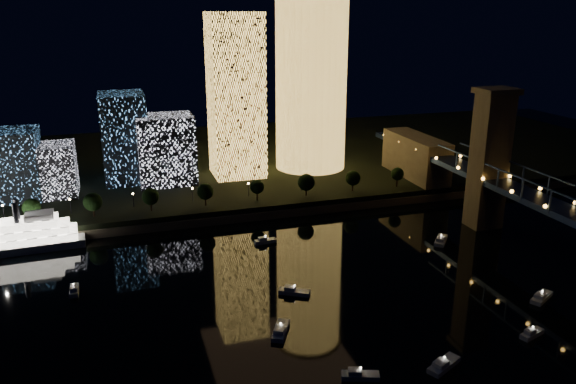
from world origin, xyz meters
name	(u,v)px	position (x,y,z in m)	size (l,w,h in m)	color
ground	(382,322)	(0.00, 0.00, 0.00)	(520.00, 520.00, 0.00)	black
far_bank	(241,160)	(0.00, 160.00, 2.50)	(420.00, 160.00, 5.00)	black
seawall	(287,211)	(0.00, 82.00, 1.50)	(420.00, 6.00, 3.00)	#6B5E4C
tower_cylindrical	(311,75)	(26.05, 128.82, 47.37)	(34.00, 34.00, 84.50)	#FFC051
tower_rectangular	(236,96)	(-9.12, 126.56, 39.83)	(21.89, 21.89, 69.65)	#FFC051
midrise_blocks	(102,151)	(-66.16, 125.18, 19.97)	(79.43, 35.19, 37.33)	white
motorboats	(352,307)	(-4.80, 8.22, 0.81)	(127.50, 83.85, 2.78)	silver
esplanade_trees	(202,192)	(-31.37, 88.00, 10.47)	(165.56, 6.83, 8.91)	black
street_lamps	(192,192)	(-34.00, 94.00, 9.02)	(132.70, 0.70, 5.65)	black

